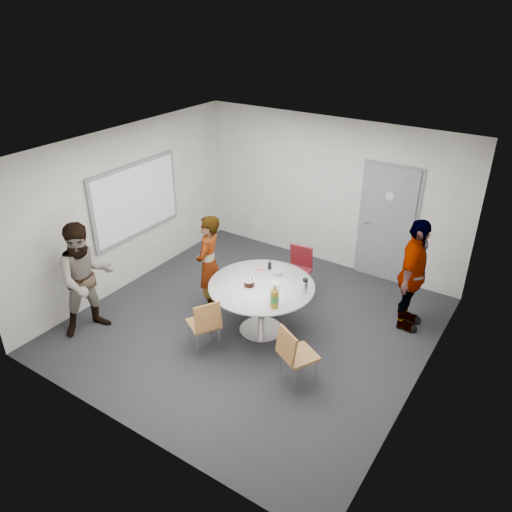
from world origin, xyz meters
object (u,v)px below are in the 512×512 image
Objects in this scene: person_main at (209,264)px; door at (387,224)px; chair_near_right at (293,352)px; table at (263,292)px; person_left at (86,279)px; whiteboard at (136,200)px; chair_far at (299,266)px; person_right at (413,275)px; chair_near_left at (206,322)px.

door is at bearing 124.27° from person_main.
chair_near_right is at bearing 49.69° from person_main.
chair_near_right is at bearing -89.00° from door.
person_main is at bearing 175.61° from table.
person_left is at bearing -56.24° from person_main.
whiteboard is at bearing -147.34° from door.
person_right is at bearing 176.09° from chair_far.
door is 4.25m from whiteboard.
person_left is (-2.17, -1.33, 0.17)m from table.
table is 1.05m from person_main.
person_left is (-3.05, -3.86, -0.16)m from door.
person_right is (0.85, -1.20, -0.15)m from door.
chair_near_left is 0.52× the size of person_main.
chair_far is (0.31, 2.08, 0.01)m from chair_near_left.
chair_near_left is at bearing -50.17° from person_left.
person_left reaches higher than person_main.
chair_near_right is (0.94, -0.75, -0.17)m from table.
whiteboard is 2.26× the size of chair_near_left.
whiteboard is (-3.56, -2.28, 0.42)m from door.
person_right is at bearing 37.59° from table.
person_main is (1.64, -0.17, -0.65)m from whiteboard.
chair_far is at bearing 88.10° from person_right.
person_right reaches higher than person_left.
door reaches higher than whiteboard.
chair_near_right reaches higher than chair_far.
person_left reaches higher than chair_near_left.
person_main is (-1.04, 0.08, 0.11)m from table.
table is 0.87× the size of person_right.
table is 1.78× the size of chair_near_right.
chair_far is (-1.03, 1.99, -0.01)m from chair_near_right.
whiteboard is at bearing -167.11° from chair_near_right.
table is (-0.88, -2.53, -0.33)m from door.
chair_near_left is at bearing -148.02° from chair_near_right.
chair_near_left is at bearing 130.80° from person_right.
person_main reaches higher than table.
person_main is at bearing 44.08° from chair_far.
table is at bearing 122.93° from person_right.
chair_near_left is at bearing -25.44° from whiteboard.
chair_near_left is 0.98× the size of chair_near_right.
table is at bearing 169.71° from chair_near_right.
person_right is at bearing -31.49° from person_left.
chair_near_right is (3.62, -1.00, -0.93)m from whiteboard.
chair_near_left is at bearing 17.53° from person_main.
person_main is at bearing -174.37° from chair_near_right.
door is at bearing 119.33° from chair_near_right.
whiteboard is 1.76m from person_left.
whiteboard is at bearing 94.73° from chair_near_left.
person_right is at bearing -14.37° from chair_near_left.
whiteboard is at bearing 174.66° from table.
door is at bearing 9.35° from chair_near_left.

